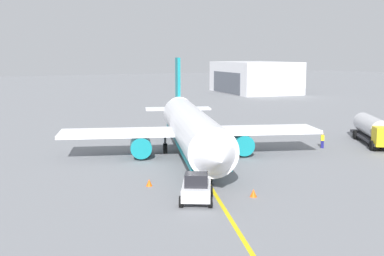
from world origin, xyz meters
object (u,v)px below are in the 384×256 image
(safety_cone_wingtip, at_px, (253,193))
(fuel_tanker, at_px, (373,129))
(refueling_worker, at_px, (322,141))
(safety_cone_nose, at_px, (149,183))
(airplane, at_px, (191,129))
(pushback_tug, at_px, (196,188))

(safety_cone_wingtip, bearing_deg, fuel_tanker, 115.46)
(refueling_worker, bearing_deg, safety_cone_nose, -75.04)
(airplane, distance_m, safety_cone_wingtip, 15.29)
(safety_cone_wingtip, bearing_deg, safety_cone_nose, -136.35)
(refueling_worker, height_order, safety_cone_wingtip, refueling_worker)
(airplane, xyz_separation_m, safety_cone_nose, (8.78, -8.06, -2.54))
(airplane, distance_m, fuel_tanker, 22.32)
(safety_cone_nose, distance_m, safety_cone_wingtip, 8.48)
(refueling_worker, height_order, safety_cone_nose, refueling_worker)
(pushback_tug, height_order, refueling_worker, pushback_tug)
(airplane, relative_size, fuel_tanker, 3.03)
(airplane, height_order, fuel_tanker, airplane)
(airplane, height_order, safety_cone_wingtip, airplane)
(refueling_worker, relative_size, safety_cone_nose, 3.03)
(airplane, height_order, pushback_tug, airplane)
(airplane, relative_size, safety_cone_nose, 57.72)
(airplane, distance_m, safety_cone_nose, 12.19)
(fuel_tanker, xyz_separation_m, safety_cone_nose, (5.40, -30.10, -1.45))
(pushback_tug, xyz_separation_m, refueling_worker, (-11.63, 21.68, -0.19))
(fuel_tanker, distance_m, pushback_tug, 30.60)
(pushback_tug, distance_m, safety_cone_nose, 5.69)
(fuel_tanker, bearing_deg, safety_cone_wingtip, -64.54)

